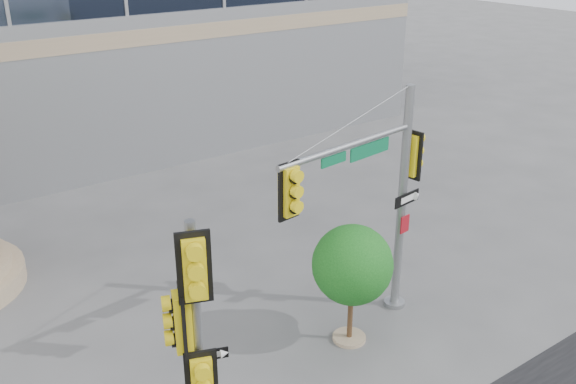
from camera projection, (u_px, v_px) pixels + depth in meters
main_signal_pole at (376, 188)px, 14.49m from camera, size 4.47×0.98×5.76m
secondary_signal_pole at (195, 337)px, 10.39m from camera, size 0.85×0.81×4.95m
street_tree at (353, 267)px, 14.45m from camera, size 1.88×1.84×2.94m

